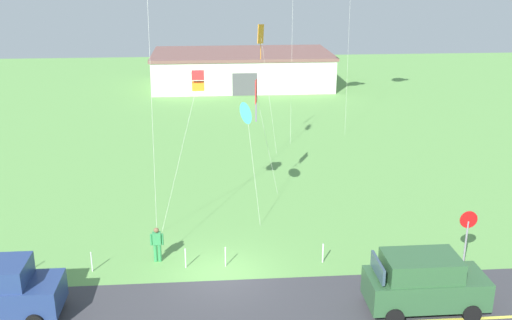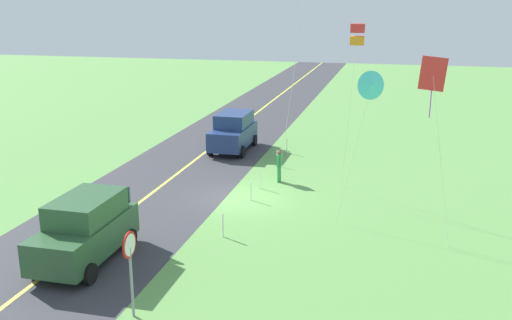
{
  "view_description": "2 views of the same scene",
  "coord_description": "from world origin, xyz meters",
  "px_view_note": "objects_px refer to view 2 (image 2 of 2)",
  "views": [
    {
      "loc": [
        -0.37,
        -22.05,
        12.47
      ],
      "look_at": [
        1.54,
        1.63,
        4.47
      ],
      "focal_mm": 41.62,
      "sensor_mm": 36.0,
      "label": 1
    },
    {
      "loc": [
        23.36,
        6.68,
        8.55
      ],
      "look_at": [
        3.9,
        1.86,
        2.96
      ],
      "focal_mm": 39.9,
      "sensor_mm": 36.0,
      "label": 2
    }
  ],
  "objects_px": {
    "car_suv_foreground": "(85,229)",
    "stop_sign": "(130,257)",
    "kite_blue_mid": "(357,35)",
    "kite_green_far": "(372,86)",
    "person_adult_near": "(279,165)",
    "kite_yellow_high": "(433,77)",
    "car_parked_west_near": "(233,131)"
  },
  "relations": [
    {
      "from": "car_suv_foreground",
      "to": "stop_sign",
      "type": "relative_size",
      "value": 1.72
    },
    {
      "from": "kite_blue_mid",
      "to": "kite_green_far",
      "type": "relative_size",
      "value": 1.27
    },
    {
      "from": "person_adult_near",
      "to": "kite_yellow_high",
      "type": "height_order",
      "value": "kite_yellow_high"
    },
    {
      "from": "car_parked_west_near",
      "to": "stop_sign",
      "type": "distance_m",
      "value": 18.75
    },
    {
      "from": "car_suv_foreground",
      "to": "car_parked_west_near",
      "type": "distance_m",
      "value": 15.65
    },
    {
      "from": "stop_sign",
      "to": "person_adult_near",
      "type": "distance_m",
      "value": 13.25
    },
    {
      "from": "car_parked_west_near",
      "to": "person_adult_near",
      "type": "height_order",
      "value": "car_parked_west_near"
    },
    {
      "from": "car_parked_west_near",
      "to": "kite_blue_mid",
      "type": "xyz_separation_m",
      "value": [
        7.36,
        7.51,
        6.08
      ]
    },
    {
      "from": "kite_blue_mid",
      "to": "kite_yellow_high",
      "type": "bearing_deg",
      "value": 45.19
    },
    {
      "from": "kite_blue_mid",
      "to": "kite_yellow_high",
      "type": "relative_size",
      "value": 1.15
    },
    {
      "from": "stop_sign",
      "to": "person_adult_near",
      "type": "xyz_separation_m",
      "value": [
        -13.13,
        1.47,
        -0.94
      ]
    },
    {
      "from": "car_suv_foreground",
      "to": "kite_blue_mid",
      "type": "relative_size",
      "value": 0.57
    },
    {
      "from": "person_adult_near",
      "to": "kite_green_far",
      "type": "distance_m",
      "value": 7.64
    },
    {
      "from": "person_adult_near",
      "to": "kite_yellow_high",
      "type": "bearing_deg",
      "value": 30.2
    },
    {
      "from": "car_parked_west_near",
      "to": "kite_green_far",
      "type": "relative_size",
      "value": 0.73
    },
    {
      "from": "stop_sign",
      "to": "kite_blue_mid",
      "type": "xyz_separation_m",
      "value": [
        -11.21,
        5.09,
        5.44
      ]
    },
    {
      "from": "stop_sign",
      "to": "kite_yellow_high",
      "type": "bearing_deg",
      "value": 135.9
    },
    {
      "from": "car_parked_west_near",
      "to": "car_suv_foreground",
      "type": "bearing_deg",
      "value": -2.55
    },
    {
      "from": "kite_blue_mid",
      "to": "kite_yellow_high",
      "type": "height_order",
      "value": "kite_blue_mid"
    },
    {
      "from": "car_suv_foreground",
      "to": "car_parked_west_near",
      "type": "height_order",
      "value": "same"
    },
    {
      "from": "stop_sign",
      "to": "kite_green_far",
      "type": "relative_size",
      "value": 0.42
    },
    {
      "from": "person_adult_near",
      "to": "kite_yellow_high",
      "type": "distance_m",
      "value": 9.62
    },
    {
      "from": "car_parked_west_near",
      "to": "kite_yellow_high",
      "type": "xyz_separation_m",
      "value": [
        10.29,
        10.46,
        4.81
      ]
    },
    {
      "from": "kite_blue_mid",
      "to": "kite_green_far",
      "type": "xyz_separation_m",
      "value": [
        2.3,
        0.78,
        -1.75
      ]
    },
    {
      "from": "car_parked_west_near",
      "to": "person_adult_near",
      "type": "distance_m",
      "value": 6.7
    },
    {
      "from": "stop_sign",
      "to": "car_parked_west_near",
      "type": "bearing_deg",
      "value": -172.55
    },
    {
      "from": "car_suv_foreground",
      "to": "kite_yellow_high",
      "type": "height_order",
      "value": "kite_yellow_high"
    },
    {
      "from": "car_suv_foreground",
      "to": "kite_yellow_high",
      "type": "distance_m",
      "value": 13.27
    },
    {
      "from": "kite_green_far",
      "to": "kite_yellow_high",
      "type": "bearing_deg",
      "value": 73.84
    },
    {
      "from": "kite_blue_mid",
      "to": "car_suv_foreground",
      "type": "bearing_deg",
      "value": -44.78
    },
    {
      "from": "stop_sign",
      "to": "kite_yellow_high",
      "type": "distance_m",
      "value": 12.27
    },
    {
      "from": "car_parked_west_near",
      "to": "person_adult_near",
      "type": "xyz_separation_m",
      "value": [
        5.45,
        3.9,
        -0.29
      ]
    }
  ]
}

